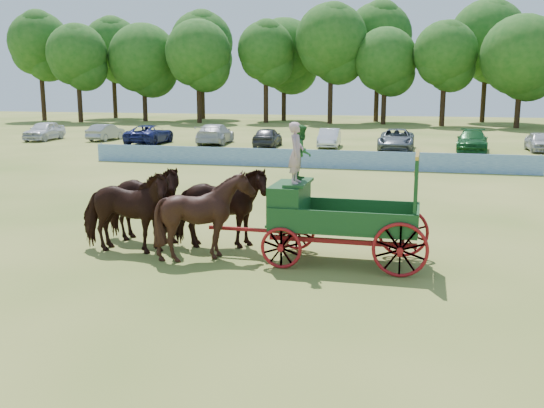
{
  "coord_description": "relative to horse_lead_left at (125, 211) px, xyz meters",
  "views": [
    {
      "loc": [
        5.87,
        -16.06,
        4.67
      ],
      "look_at": [
        1.67,
        0.55,
        1.3
      ],
      "focal_mm": 40.0,
      "sensor_mm": 36.0,
      "label": 1
    }
  ],
  "objects": [
    {
      "name": "treeline",
      "position": [
        -2.17,
        61.08,
        7.97
      ],
      "size": [
        88.47,
        21.15,
        15.28
      ],
      "color": "#382314",
      "rests_on": "ground"
    },
    {
      "name": "parked_cars",
      "position": [
        -2.07,
        30.82,
        -0.44
      ],
      "size": [
        47.36,
        6.98,
        1.63
      ],
      "color": "silver",
      "rests_on": "ground"
    },
    {
      "name": "horse_lead_right",
      "position": [
        0.0,
        1.1,
        0.0
      ],
      "size": [
        2.97,
        1.61,
        2.4
      ],
      "primitive_type": "imported",
      "rotation": [
        0.0,
        0.0,
        1.46
      ],
      "color": "black",
      "rests_on": "ground"
    },
    {
      "name": "sponsor_banner",
      "position": [
        1.2,
        19.0,
        -0.67
      ],
      "size": [
        26.0,
        0.08,
        1.05
      ],
      "primitive_type": "cube",
      "color": "#1C5498",
      "rests_on": "ground"
    },
    {
      "name": "horse_lead_left",
      "position": [
        0.0,
        0.0,
        0.0
      ],
      "size": [
        2.9,
        1.44,
        2.4
      ],
      "primitive_type": "imported",
      "rotation": [
        0.0,
        0.0,
        1.62
      ],
      "color": "black",
      "rests_on": "ground"
    },
    {
      "name": "farm_dray",
      "position": [
        5.37,
        0.57,
        0.41
      ],
      "size": [
        6.0,
        2.0,
        3.74
      ],
      "color": "maroon",
      "rests_on": "ground"
    },
    {
      "name": "horse_wheel_right",
      "position": [
        2.4,
        1.1,
        0.0
      ],
      "size": [
        3.06,
        1.91,
        2.4
      ],
      "primitive_type": "imported",
      "rotation": [
        0.0,
        0.0,
        1.8
      ],
      "color": "black",
      "rests_on": "ground"
    },
    {
      "name": "ground",
      "position": [
        2.2,
        1.0,
        -1.2
      ],
      "size": [
        160.0,
        160.0,
        0.0
      ],
      "primitive_type": "plane",
      "color": "#A69A4B",
      "rests_on": "ground"
    },
    {
      "name": "horse_wheel_left",
      "position": [
        2.4,
        0.0,
        0.0
      ],
      "size": [
        2.51,
        2.32,
        2.4
      ],
      "primitive_type": "imported",
      "rotation": [
        0.0,
        0.0,
        1.38
      ],
      "color": "black",
      "rests_on": "ground"
    }
  ]
}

